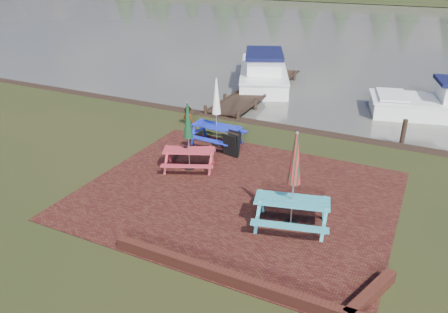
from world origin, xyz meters
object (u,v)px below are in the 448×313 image
picnic_table_teal (293,196)px  picnic_table_red (189,147)px  picnic_table_blue (217,123)px  person (188,107)px  jetty (258,90)px  boat_jetty (263,73)px  chalkboard (232,144)px

picnic_table_teal → picnic_table_red: bearing=142.6°
picnic_table_blue → person: (-2.03, 1.37, -0.09)m
picnic_table_red → jetty: (-1.35, 9.39, -0.70)m
boat_jetty → person: boat_jetty is taller
chalkboard → boat_jetty: size_ratio=0.11×
picnic_table_blue → boat_jetty: size_ratio=0.33×
picnic_table_red → person: (-2.14, 3.60, -0.01)m
picnic_table_teal → boat_jetty: picnic_table_teal is taller
picnic_table_red → picnic_table_teal: bearing=-46.8°
picnic_table_blue → boat_jetty: 9.67m
picnic_table_blue → picnic_table_red: bearing=-83.9°
picnic_table_red → boat_jetty: bearing=76.1°
chalkboard → picnic_table_blue: bearing=153.8°
chalkboard → jetty: chalkboard is taller
picnic_table_red → picnic_table_blue: picnic_table_blue is taller
picnic_table_teal → boat_jetty: size_ratio=0.34×
jetty → boat_jetty: boat_jetty is taller
picnic_table_red → boat_jetty: (-1.96, 11.71, -0.38)m
jetty → boat_jetty: size_ratio=1.17×
picnic_table_red → chalkboard: size_ratio=2.62×
picnic_table_red → chalkboard: (0.84, 1.55, -0.36)m
jetty → chalkboard: bearing=-74.4°
picnic_table_blue → boat_jetty: bearing=104.3°
picnic_table_teal → jetty: bearing=102.0°
picnic_table_blue → person: bearing=149.2°
boat_jetty → jetty: bearing=-97.4°
picnic_table_teal → picnic_table_blue: (-4.22, 4.00, -0.04)m
boat_jetty → picnic_table_red: bearing=-102.5°
picnic_table_blue → chalkboard: bearing=-32.3°
picnic_table_red → person: bearing=97.3°
picnic_table_teal → boat_jetty: bearing=100.2°
picnic_table_teal → chalkboard: size_ratio=3.01×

